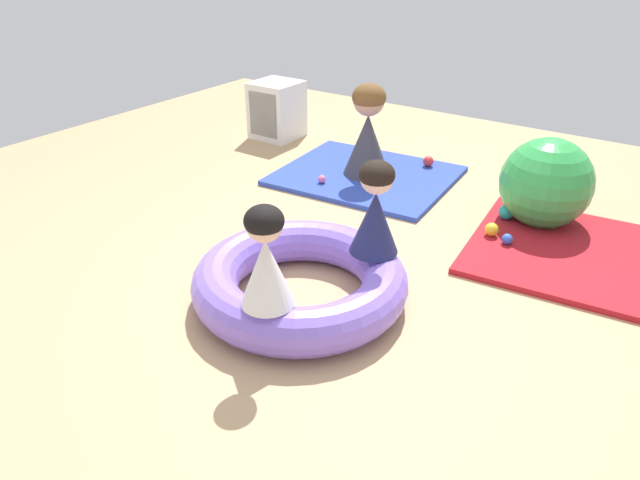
# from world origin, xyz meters

# --- Properties ---
(ground_plane) EXTENTS (8.00, 8.00, 0.00)m
(ground_plane) POSITION_xyz_m (0.00, 0.00, 0.00)
(ground_plane) COLOR tan
(gym_mat_front) EXTENTS (1.96, 1.42, 0.04)m
(gym_mat_front) POSITION_xyz_m (1.43, 1.41, 0.02)
(gym_mat_front) COLOR #B21923
(gym_mat_front) RESTS_ON ground
(gym_mat_near_right) EXTENTS (1.51, 1.32, 0.04)m
(gym_mat_near_right) POSITION_xyz_m (-0.66, 1.77, 0.02)
(gym_mat_near_right) COLOR #2D47B7
(gym_mat_near_right) RESTS_ON ground
(inflatable_cushion) EXTENTS (1.23, 1.23, 0.26)m
(inflatable_cushion) POSITION_xyz_m (-0.02, -0.06, 0.13)
(inflatable_cushion) COLOR #8466E0
(inflatable_cushion) RESTS_ON ground
(child_in_white) EXTENTS (0.33, 0.33, 0.53)m
(child_in_white) POSITION_xyz_m (0.10, -0.48, 0.52)
(child_in_white) COLOR white
(child_in_white) RESTS_ON inflatable_cushion
(child_in_navy) EXTENTS (0.39, 0.39, 0.55)m
(child_in_navy) POSITION_xyz_m (0.26, 0.27, 0.53)
(child_in_navy) COLOR navy
(child_in_navy) RESTS_ON inflatable_cushion
(adult_seated) EXTENTS (0.44, 0.44, 0.77)m
(adult_seated) POSITION_xyz_m (-0.66, 1.77, 0.41)
(adult_seated) COLOR #383842
(adult_seated) RESTS_ON gym_mat_near_right
(play_ball_pink) EXTENTS (0.07, 0.07, 0.07)m
(play_ball_pink) POSITION_xyz_m (-0.86, 1.38, 0.07)
(play_ball_pink) COLOR pink
(play_ball_pink) RESTS_ON gym_mat_near_right
(play_ball_teal) EXTENTS (0.11, 0.11, 0.11)m
(play_ball_teal) POSITION_xyz_m (0.62, 1.58, 0.09)
(play_ball_teal) COLOR teal
(play_ball_teal) RESTS_ON gym_mat_front
(play_ball_yellow) EXTENTS (0.09, 0.09, 0.09)m
(play_ball_yellow) POSITION_xyz_m (0.63, 1.27, 0.09)
(play_ball_yellow) COLOR yellow
(play_ball_yellow) RESTS_ON gym_mat_front
(play_ball_green) EXTENTS (0.08, 0.08, 0.08)m
(play_ball_green) POSITION_xyz_m (0.94, 1.62, 0.08)
(play_ball_green) COLOR green
(play_ball_green) RESTS_ON gym_mat_front
(play_ball_blue) EXTENTS (0.07, 0.07, 0.07)m
(play_ball_blue) POSITION_xyz_m (0.76, 1.21, 0.08)
(play_ball_blue) COLOR blue
(play_ball_blue) RESTS_ON gym_mat_front
(play_ball_red) EXTENTS (0.09, 0.09, 0.09)m
(play_ball_red) POSITION_xyz_m (-0.30, 2.23, 0.09)
(play_ball_red) COLOR red
(play_ball_red) RESTS_ON gym_mat_near_right
(exercise_ball_large) EXTENTS (0.64, 0.64, 0.64)m
(exercise_ball_large) POSITION_xyz_m (0.83, 1.72, 0.32)
(exercise_ball_large) COLOR green
(exercise_ball_large) RESTS_ON ground
(storage_cube) EXTENTS (0.44, 0.44, 0.56)m
(storage_cube) POSITION_xyz_m (-1.98, 2.19, 0.28)
(storage_cube) COLOR white
(storage_cube) RESTS_ON ground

